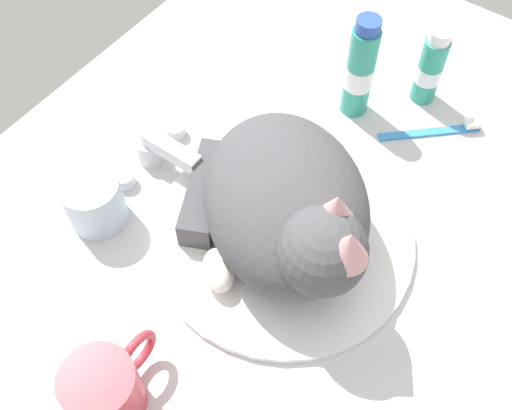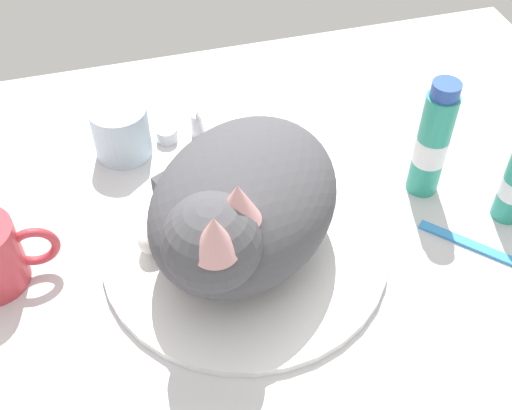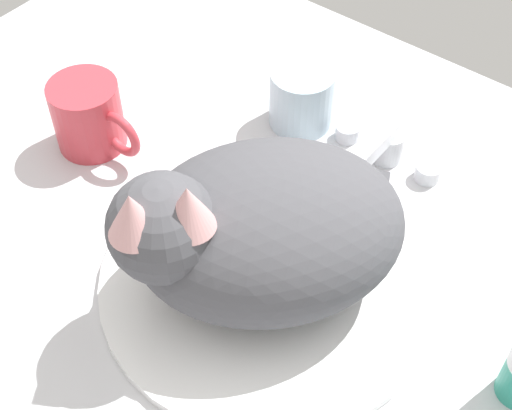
{
  "view_description": "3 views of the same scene",
  "coord_description": "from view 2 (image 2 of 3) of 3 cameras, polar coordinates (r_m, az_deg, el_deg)",
  "views": [
    {
      "loc": [
        -34.11,
        -20.42,
        66.45
      ],
      "look_at": [
        -0.3,
        3.9,
        4.31
      ],
      "focal_mm": 43.78,
      "sensor_mm": 36.0,
      "label": 1
    },
    {
      "loc": [
        -11.46,
        -46.15,
        57.26
      ],
      "look_at": [
        1.46,
        0.67,
        6.45
      ],
      "focal_mm": 45.7,
      "sensor_mm": 36.0,
      "label": 2
    },
    {
      "loc": [
        24.62,
        -33.34,
        58.43
      ],
      "look_at": [
        -2.9,
        1.85,
        7.57
      ],
      "focal_mm": 52.02,
      "sensor_mm": 36.0,
      "label": 3
    }
  ],
  "objects": [
    {
      "name": "cat",
      "position": [
        0.67,
        -1.56,
        -0.14
      ],
      "size": [
        29.99,
        30.53,
        16.89
      ],
      "color": "#4C4C51",
      "rests_on": "sink_basin"
    },
    {
      "name": "rinse_cup",
      "position": [
        0.86,
        -11.72,
        6.34
      ],
      "size": [
        7.3,
        7.3,
        7.06
      ],
      "color": "silver",
      "rests_on": "ground_plane"
    },
    {
      "name": "ground_plane",
      "position": [
        0.76,
        -0.93,
        -4.74
      ],
      "size": [
        110.0,
        82.5,
        3.0
      ],
      "primitive_type": "cube",
      "color": "silver"
    },
    {
      "name": "toothpaste_bottle",
      "position": [
        0.79,
        15.18,
        5.31
      ],
      "size": [
        3.9,
        3.9,
        15.72
      ],
      "color": "teal",
      "rests_on": "ground_plane"
    },
    {
      "name": "toothbrush",
      "position": [
        0.78,
        19.65,
        -3.69
      ],
      "size": [
        10.75,
        11.3,
        1.6
      ],
      "color": "#388CD8",
      "rests_on": "ground_plane"
    },
    {
      "name": "faucet",
      "position": [
        0.87,
        -4.4,
        7.01
      ],
      "size": [
        13.11,
        10.21,
        5.62
      ],
      "color": "silver",
      "rests_on": "ground_plane"
    },
    {
      "name": "sink_basin",
      "position": [
        0.74,
        -0.95,
        -3.75
      ],
      "size": [
        32.19,
        32.19,
        1.07
      ],
      "primitive_type": "cylinder",
      "color": "white",
      "rests_on": "ground_plane"
    }
  ]
}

